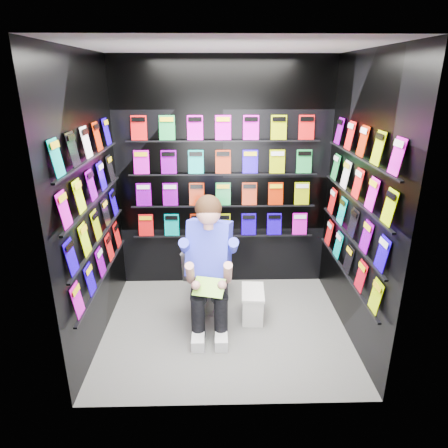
{
  "coord_description": "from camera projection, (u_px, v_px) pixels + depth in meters",
  "views": [
    {
      "loc": [
        -0.1,
        -3.4,
        2.38
      ],
      "look_at": [
        -0.01,
        0.15,
        1.06
      ],
      "focal_mm": 32.0,
      "sensor_mm": 36.0,
      "label": 1
    }
  ],
  "objects": [
    {
      "name": "ceiling",
      "position": [
        226.0,
        46.0,
        3.11
      ],
      "size": [
        2.4,
        2.4,
        0.0
      ],
      "primitive_type": "plane",
      "color": "white",
      "rests_on": "floor"
    },
    {
      "name": "wall_back",
      "position": [
        223.0,
        178.0,
        4.5
      ],
      "size": [
        2.4,
        0.04,
        2.6
      ],
      "primitive_type": "cube",
      "color": "black",
      "rests_on": "floor"
    },
    {
      "name": "floor",
      "position": [
        225.0,
        328.0,
        4.02
      ],
      "size": [
        2.4,
        2.4,
        0.0
      ],
      "primitive_type": "plane",
      "color": "slate",
      "rests_on": "ground"
    },
    {
      "name": "wall_right",
      "position": [
        359.0,
        204.0,
        3.59
      ],
      "size": [
        0.04,
        2.0,
        2.6
      ],
      "primitive_type": "cube",
      "color": "black",
      "rests_on": "floor"
    },
    {
      "name": "wall_front",
      "position": [
        230.0,
        251.0,
        2.63
      ],
      "size": [
        2.4,
        0.04,
        2.6
      ],
      "primitive_type": "cube",
      "color": "black",
      "rests_on": "floor"
    },
    {
      "name": "comics_left",
      "position": [
        94.0,
        205.0,
        3.53
      ],
      "size": [
        0.06,
        1.7,
        1.37
      ],
      "primitive_type": null,
      "color": "red",
      "rests_on": "wall_left"
    },
    {
      "name": "reader",
      "position": [
        209.0,
        249.0,
        3.87
      ],
      "size": [
        0.75,
        0.94,
        1.51
      ],
      "primitive_type": null,
      "rotation": [
        0.0,
        0.0,
        -0.25
      ],
      "color": "#3036E1",
      "rests_on": "toilet"
    },
    {
      "name": "longbox",
      "position": [
        253.0,
        305.0,
        4.15
      ],
      "size": [
        0.23,
        0.39,
        0.28
      ],
      "primitive_type": "cube",
      "rotation": [
        0.0,
        0.0,
        -0.07
      ],
      "color": "silver",
      "rests_on": "floor"
    },
    {
      "name": "held_comic",
      "position": [
        209.0,
        287.0,
        3.62
      ],
      "size": [
        0.31,
        0.23,
        0.12
      ],
      "primitive_type": "cube",
      "rotation": [
        -0.96,
        0.0,
        -0.25
      ],
      "color": "green",
      "rests_on": "reader"
    },
    {
      "name": "toilet",
      "position": [
        210.0,
        271.0,
        4.38
      ],
      "size": [
        0.59,
        0.83,
        0.73
      ],
      "primitive_type": "imported",
      "rotation": [
        0.0,
        0.0,
        2.89
      ],
      "color": "white",
      "rests_on": "floor"
    },
    {
      "name": "comics_back",
      "position": [
        223.0,
        178.0,
        4.47
      ],
      "size": [
        2.1,
        0.06,
        1.37
      ],
      "primitive_type": null,
      "color": "red",
      "rests_on": "wall_back"
    },
    {
      "name": "longbox_lid",
      "position": [
        253.0,
        292.0,
        4.09
      ],
      "size": [
        0.25,
        0.41,
        0.03
      ],
      "primitive_type": "cube",
      "rotation": [
        0.0,
        0.0,
        -0.07
      ],
      "color": "silver",
      "rests_on": "longbox"
    },
    {
      "name": "comics_right",
      "position": [
        355.0,
        203.0,
        3.59
      ],
      "size": [
        0.06,
        1.7,
        1.37
      ],
      "primitive_type": null,
      "color": "red",
      "rests_on": "wall_right"
    },
    {
      "name": "wall_left",
      "position": [
        90.0,
        206.0,
        3.54
      ],
      "size": [
        0.04,
        2.0,
        2.6
      ],
      "primitive_type": "cube",
      "color": "black",
      "rests_on": "floor"
    }
  ]
}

